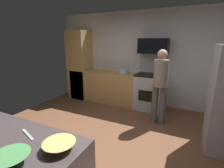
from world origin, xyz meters
The scene contains 11 objects.
ground_plane centered at (0.00, 0.00, -0.01)m, with size 5.20×4.80×0.02m, color brown.
wall_back centered at (0.00, 2.34, 1.30)m, with size 5.20×0.12×2.60m, color silver.
lower_cabinet_run centered at (-0.90, 1.98, 0.45)m, with size 2.40×0.60×0.90m, color tan.
cabinet_column centered at (-1.90, 1.98, 1.05)m, with size 0.60×0.60×2.10m, color tan.
oven_range centered at (0.37, 1.97, 0.51)m, with size 0.76×0.65×1.48m.
microwave centered at (0.37, 2.06, 1.67)m, with size 0.74×0.38×0.38m, color black.
person_cook centered at (0.73, 1.22, 0.92)m, with size 0.31×0.30×1.64m.
mixing_bowl_small centered at (0.12, -1.65, 0.95)m, with size 0.28×0.28×0.09m, color #55A05A.
mixing_bowl_prep centered at (0.31, -1.35, 0.93)m, with size 0.28×0.28×0.07m, color #E4C76D.
knife_chef centered at (-0.13, -1.32, 0.90)m, with size 0.26×0.02×0.01m, color #B7BABF.
stock_pot centered at (-0.42, 1.98, 0.97)m, with size 0.29×0.29×0.15m, color #ADC2C8.
Camera 1 is at (1.24, -2.25, 1.80)m, focal length 26.09 mm.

